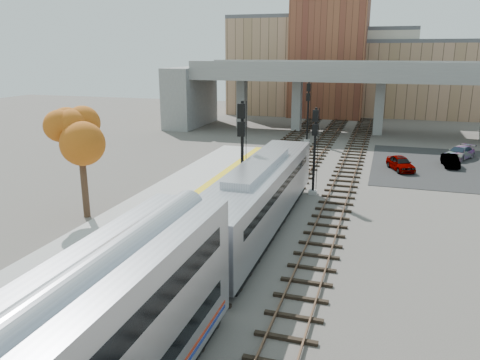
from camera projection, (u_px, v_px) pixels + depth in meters
The scene contains 15 objects.
ground at pixel (205, 275), 23.28m from camera, with size 160.00×160.00×0.00m, color #47423D.
platform at pixel (80, 253), 25.33m from camera, with size 4.50×60.00×0.35m, color #9E9E99.
yellow_strip at pixel (110, 255), 24.73m from camera, with size 0.70×60.00×0.01m, color yellow.
tracks at pixel (279, 201), 34.48m from camera, with size 10.70×95.00×0.25m.
overpass at pixel (364, 90), 61.69m from camera, with size 54.00×12.00×9.50m.
buildings_far at pixel (350, 68), 82.03m from camera, with size 43.00×21.00×20.60m.
parking_lot at pixel (447, 167), 44.97m from camera, with size 14.00×18.00×0.04m, color black.
locomotive at pixel (259, 196), 28.40m from camera, with size 3.02×19.05×4.10m.
signal_mast_near at pixel (242, 156), 31.61m from camera, with size 0.60×0.64×7.61m.
signal_mast_mid at pixel (314, 153), 35.53m from camera, with size 0.60×0.64×6.71m.
signal_mast_far at pixel (308, 112), 56.43m from camera, with size 0.60×0.64×7.21m.
tree at pixel (80, 135), 30.01m from camera, with size 3.60×3.60×7.51m.
car_a at pixel (401, 163), 43.41m from camera, with size 1.58×3.94×1.34m, color #99999E.
car_b at pixel (450, 161), 44.78m from camera, with size 1.24×3.54×1.17m, color #99999E.
car_c at pixel (460, 153), 47.99m from camera, with size 1.84×4.52×1.31m, color #99999E.
Camera 1 is at (8.04, -19.67, 10.75)m, focal length 35.00 mm.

